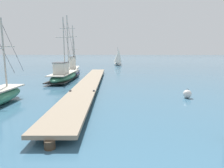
{
  "coord_description": "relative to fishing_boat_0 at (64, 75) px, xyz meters",
  "views": [
    {
      "loc": [
        -1.11,
        -1.3,
        3.1
      ],
      "look_at": [
        -1.6,
        8.85,
        1.4
      ],
      "focal_mm": 30.85,
      "sensor_mm": 36.0,
      "label": 1
    }
  ],
  "objects": [
    {
      "name": "floating_dock",
      "position": [
        3.31,
        -3.04,
        -0.26
      ],
      "size": [
        2.99,
        23.74,
        0.53
      ],
      "color": "gray",
      "rests_on": "ground"
    },
    {
      "name": "mooring_buoy",
      "position": [
        10.7,
        -7.42,
        -0.34
      ],
      "size": [
        0.56,
        0.56,
        0.63
      ],
      "color": "silver",
      "rests_on": "ground"
    },
    {
      "name": "fishing_boat_3",
      "position": [
        -0.45,
        6.08,
        0.08
      ],
      "size": [
        2.48,
        7.3,
        6.67
      ],
      "color": "silver",
      "rests_on": "ground"
    },
    {
      "name": "fishing_boat_0",
      "position": [
        0.0,
        0.0,
        0.0
      ],
      "size": [
        2.24,
        9.26,
        7.21
      ],
      "color": "#337556",
      "rests_on": "ground"
    },
    {
      "name": "distant_sailboat",
      "position": [
        5.46,
        24.67,
        1.24
      ],
      "size": [
        2.78,
        3.85,
        4.21
      ],
      "color": "silver",
      "rests_on": "ground"
    }
  ]
}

